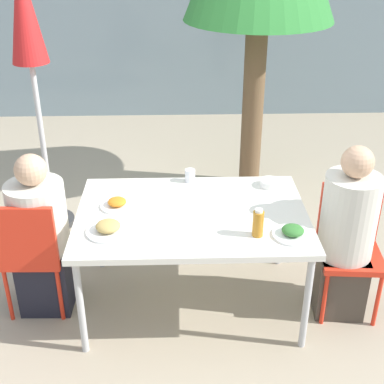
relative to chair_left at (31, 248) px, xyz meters
name	(u,v)px	position (x,y,z in m)	size (l,w,h in m)	color
ground_plane	(192,301)	(1.04, 0.06, -0.51)	(24.00, 24.00, 0.00)	tan
dining_table	(192,219)	(1.04, 0.06, 0.17)	(1.48, 1.01, 0.72)	silver
chair_left	(31,248)	(0.00, 0.00, 0.00)	(0.41, 0.41, 0.87)	red
person_left	(42,239)	(0.05, 0.08, 0.02)	(0.37, 0.37, 1.13)	black
chair_right	(350,239)	(2.09, 0.05, 0.00)	(0.43, 0.43, 0.87)	red
person_right	(345,238)	(2.03, -0.03, 0.06)	(0.35, 0.35, 1.21)	#473D33
closed_umbrella	(28,38)	(-0.14, 1.15, 1.09)	(0.36, 0.36, 2.20)	#333333
plate_0	(117,204)	(0.56, 0.15, 0.24)	(0.22, 0.22, 0.06)	white
plate_1	(108,228)	(0.53, -0.16, 0.24)	(0.27, 0.27, 0.07)	white
plate_2	(293,232)	(1.63, -0.24, 0.24)	(0.24, 0.24, 0.07)	white
bottle	(258,223)	(1.42, -0.23, 0.30)	(0.07, 0.07, 0.18)	#B7751E
drinking_cup	(190,176)	(1.04, 0.50, 0.26)	(0.07, 0.07, 0.09)	white
salad_bowl	(270,183)	(1.60, 0.41, 0.24)	(0.14, 0.14, 0.05)	white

